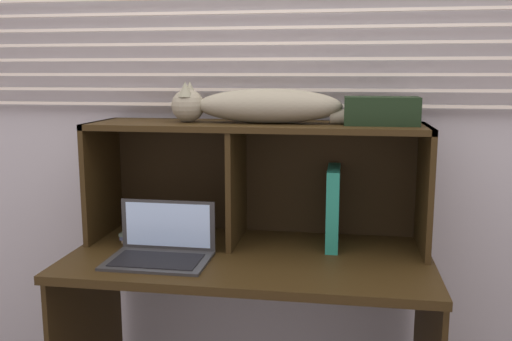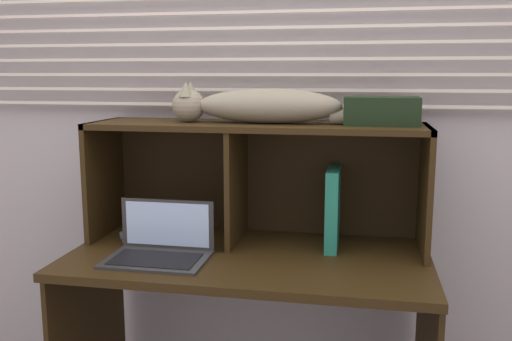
{
  "view_description": "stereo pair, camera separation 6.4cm",
  "coord_description": "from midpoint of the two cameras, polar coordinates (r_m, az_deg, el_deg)",
  "views": [
    {
      "loc": [
        0.33,
        -1.71,
        1.4
      ],
      "look_at": [
        0.0,
        0.33,
        1.04
      ],
      "focal_mm": 39.07,
      "sensor_mm": 36.0,
      "label": 1
    },
    {
      "loc": [
        0.39,
        -1.7,
        1.4
      ],
      "look_at": [
        0.0,
        0.33,
        1.04
      ],
      "focal_mm": 39.07,
      "sensor_mm": 36.0,
      "label": 2
    }
  ],
  "objects": [
    {
      "name": "back_panel_with_blinds",
      "position": [
        2.28,
        0.06,
        6.45
      ],
      "size": [
        4.4,
        0.08,
        2.5
      ],
      "color": "#B3B0B3",
      "rests_on": "ground"
    },
    {
      "name": "desk",
      "position": [
        2.08,
        -1.58,
        -12.72
      ],
      "size": [
        1.29,
        0.66,
        0.76
      ],
      "color": "black",
      "rests_on": "ground"
    },
    {
      "name": "hutch_shelf_unit",
      "position": [
        2.12,
        -0.97,
        1.15
      ],
      "size": [
        1.25,
        0.34,
        0.46
      ],
      "color": "black",
      "rests_on": "desk"
    },
    {
      "name": "cat",
      "position": [
        2.06,
        -0.29,
        6.61
      ],
      "size": [
        0.89,
        0.16,
        0.15
      ],
      "color": "gray",
      "rests_on": "hutch_shelf_unit"
    },
    {
      "name": "laptop",
      "position": [
        1.99,
        -10.59,
        -7.85
      ],
      "size": [
        0.35,
        0.24,
        0.19
      ],
      "color": "#2E2E2E",
      "rests_on": "desk"
    },
    {
      "name": "binder_upright",
      "position": [
        2.09,
        7.02,
        -3.73
      ],
      "size": [
        0.05,
        0.23,
        0.3
      ],
      "primitive_type": "cube",
      "color": "#207E65",
      "rests_on": "desk"
    },
    {
      "name": "book_stack",
      "position": [
        2.27,
        -11.89,
        -6.21
      ],
      "size": [
        0.15,
        0.21,
        0.04
      ],
      "color": "tan",
      "rests_on": "desk"
    },
    {
      "name": "storage_box",
      "position": [
        2.04,
        11.82,
        6.0
      ],
      "size": [
        0.26,
        0.15,
        0.1
      ],
      "primitive_type": "cube",
      "color": "black",
      "rests_on": "hutch_shelf_unit"
    }
  ]
}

